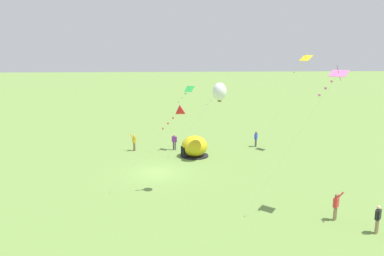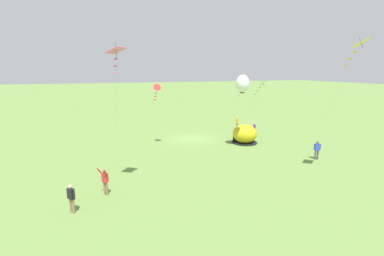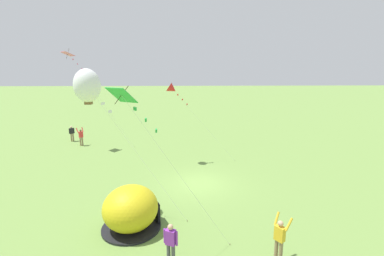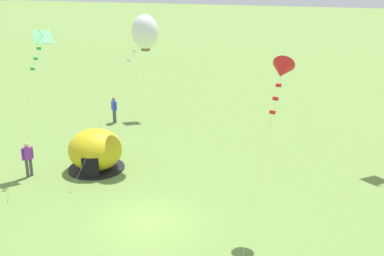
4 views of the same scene
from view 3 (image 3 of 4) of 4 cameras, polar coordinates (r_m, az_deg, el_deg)
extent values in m
plane|color=olive|center=(17.74, 1.64, -12.31)|extent=(300.00, 300.00, 0.00)
ellipsoid|color=gold|center=(13.08, -13.50, -16.87)|extent=(2.70, 2.60, 2.10)
cylinder|color=black|center=(13.58, -13.28, -20.58)|extent=(2.81, 2.81, 0.10)
cube|color=black|center=(13.58, -7.86, -17.90)|extent=(0.79, 0.41, 1.10)
cylinder|color=#8C7251|center=(11.80, 18.22, -24.14)|extent=(0.15, 0.15, 0.88)
cylinder|color=#8C7251|center=(11.71, 19.11, -24.50)|extent=(0.15, 0.15, 0.88)
cube|color=gold|center=(11.34, 18.93, -21.28)|extent=(0.45, 0.42, 0.60)
sphere|color=tan|center=(11.12, 19.08, -19.42)|extent=(0.22, 0.22, 0.22)
cylinder|color=gold|center=(11.33, 18.33, -18.54)|extent=(0.33, 0.33, 0.50)
cylinder|color=gold|center=(11.10, 20.75, -19.40)|extent=(0.25, 0.38, 0.50)
cylinder|color=#4C4C51|center=(11.06, -4.18, -26.28)|extent=(0.15, 0.15, 0.88)
cylinder|color=#4C4C51|center=(11.13, -5.23, -26.02)|extent=(0.15, 0.15, 0.88)
cube|color=purple|center=(10.65, -4.78, -23.01)|extent=(0.37, 0.44, 0.60)
sphere|color=tan|center=(10.41, -4.82, -21.07)|extent=(0.22, 0.22, 0.22)
cylinder|color=purple|center=(10.57, -3.44, -23.31)|extent=(0.09, 0.09, 0.58)
cylinder|color=purple|center=(10.74, -6.09, -22.70)|extent=(0.09, 0.09, 0.58)
cylinder|color=#8C7251|center=(28.91, -23.53, -2.80)|extent=(0.15, 0.15, 0.88)
cylinder|color=#8C7251|center=(28.98, -23.17, -2.73)|extent=(0.15, 0.15, 0.88)
cube|color=red|center=(28.78, -23.47, -1.34)|extent=(0.43, 0.44, 0.60)
sphere|color=brown|center=(28.70, -23.54, -0.50)|extent=(0.22, 0.22, 0.22)
cylinder|color=red|center=(28.73, -24.15, -0.47)|extent=(0.30, 0.35, 0.50)
cylinder|color=red|center=(28.92, -23.17, -0.32)|extent=(0.37, 0.28, 0.50)
cylinder|color=#8C7251|center=(31.20, -25.23, -1.93)|extent=(0.15, 0.15, 0.88)
cylinder|color=#8C7251|center=(31.26, -24.89, -1.87)|extent=(0.15, 0.15, 0.88)
cube|color=black|center=(31.08, -25.18, -0.57)|extent=(0.43, 0.44, 0.60)
sphere|color=beige|center=(30.99, -25.25, 0.21)|extent=(0.22, 0.22, 0.22)
cylinder|color=black|center=(30.99, -25.61, -0.64)|extent=(0.09, 0.09, 0.58)
cylinder|color=black|center=(31.16, -24.75, -0.50)|extent=(0.09, 0.09, 0.58)
cylinder|color=silver|center=(13.16, -11.97, -5.68)|extent=(1.44, 4.91, 6.72)
cylinder|color=brown|center=(13.74, -1.02, -19.92)|extent=(0.03, 0.03, 0.06)
ellipsoid|color=white|center=(13.88, -22.27, 8.71)|extent=(1.30, 1.30, 1.68)
cube|color=brown|center=(13.94, -22.01, 5.37)|extent=(0.33, 0.33, 0.23)
cube|color=white|center=(13.66, -20.62, 6.84)|extent=(0.20, 0.07, 0.12)
cube|color=white|center=(13.50, -19.19, 5.19)|extent=(0.21, 0.14, 0.12)
cube|color=white|center=(13.35, -17.75, 3.50)|extent=(0.21, 0.13, 0.12)
cylinder|color=silver|center=(21.23, 2.84, 0.41)|extent=(0.03, 5.27, 6.11)
cylinder|color=brown|center=(22.44, 9.51, -7.11)|extent=(0.03, 0.03, 0.06)
cone|color=red|center=(20.74, -4.42, 8.63)|extent=(0.80, 0.98, 1.02)
cube|color=red|center=(20.76, -3.18, 7.40)|extent=(0.21, 0.10, 0.12)
cube|color=red|center=(20.80, -2.14, 6.35)|extent=(0.21, 0.10, 0.12)
cube|color=red|center=(20.85, -1.11, 5.30)|extent=(0.21, 0.09, 0.12)
cylinder|color=silver|center=(26.42, -19.19, 5.32)|extent=(0.34, 5.66, 9.11)
cylinder|color=brown|center=(26.79, -12.61, -4.10)|extent=(0.03, 0.03, 0.06)
cube|color=pink|center=(27.12, -25.90, 14.61)|extent=(1.39, 1.40, 0.37)
cylinder|color=#332314|center=(27.12, -25.90, 14.63)|extent=(0.04, 0.36, 0.95)
cube|color=pink|center=(26.96, -24.92, 13.68)|extent=(0.20, 0.07, 0.12)
cube|color=pink|center=(26.83, -24.09, 12.87)|extent=(0.21, 0.09, 0.12)
cube|color=pink|center=(26.71, -23.26, 12.05)|extent=(0.21, 0.10, 0.12)
cylinder|color=silver|center=(10.19, -2.23, -11.17)|extent=(0.77, 4.14, 6.56)
cylinder|color=brown|center=(12.34, 8.45, -24.18)|extent=(0.03, 0.03, 0.06)
cube|color=green|center=(9.24, -15.38, 7.04)|extent=(1.07, 1.11, 0.56)
cylinder|color=#332314|center=(9.24, -15.38, 7.10)|extent=(0.11, 0.51, 0.64)
cube|color=green|center=(9.29, -12.56, 4.19)|extent=(0.20, 0.15, 0.12)
cube|color=green|center=(9.36, -10.23, 1.79)|extent=(0.20, 0.07, 0.12)
cube|color=green|center=(9.47, -7.95, -0.58)|extent=(0.20, 0.07, 0.12)
camera|label=1|loc=(47.60, -2.68, 15.79)|focal=35.00mm
camera|label=2|loc=(37.24, -49.20, 8.86)|focal=24.00mm
camera|label=4|loc=(28.24, 30.47, 14.13)|focal=42.00mm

